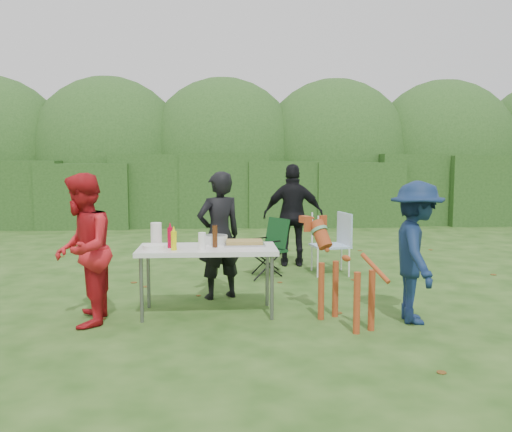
{
  "coord_description": "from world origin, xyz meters",
  "views": [
    {
      "loc": [
        -0.13,
        -5.86,
        1.69
      ],
      "look_at": [
        0.32,
        0.72,
        1.0
      ],
      "focal_mm": 38.0,
      "sensor_mm": 36.0,
      "label": 1
    }
  ],
  "objects": [
    {
      "name": "folding_table",
      "position": [
        -0.26,
        -0.01,
        0.69
      ],
      "size": [
        1.5,
        0.7,
        0.74
      ],
      "color": "silver",
      "rests_on": "ground"
    },
    {
      "name": "camping_chair",
      "position": [
        0.56,
        1.89,
        0.42
      ],
      "size": [
        0.73,
        0.73,
        0.84
      ],
      "primitive_type": null,
      "rotation": [
        0.0,
        0.0,
        3.72
      ],
      "color": "#113D1A",
      "rests_on": "ground"
    },
    {
      "name": "plate_stack",
      "position": [
        -0.82,
        -0.13,
        0.77
      ],
      "size": [
        0.24,
        0.24,
        0.05
      ],
      "primitive_type": "cylinder",
      "color": "white",
      "rests_on": "folding_table"
    },
    {
      "name": "ground",
      "position": [
        0.0,
        0.0,
        0.0
      ],
      "size": [
        80.0,
        80.0,
        0.0
      ],
      "primitive_type": "plane",
      "color": "#1E4211"
    },
    {
      "name": "person_black_puffy",
      "position": [
        1.05,
        2.61,
        0.81
      ],
      "size": [
        0.99,
        0.5,
        1.62
      ],
      "primitive_type": "imported",
      "rotation": [
        0.0,
        0.0,
        3.03
      ],
      "color": "black",
      "rests_on": "ground"
    },
    {
      "name": "beer_bottle",
      "position": [
        -0.18,
        -0.03,
        0.86
      ],
      "size": [
        0.06,
        0.06,
        0.24
      ],
      "primitive_type": "cylinder",
      "color": "#47230F",
      "rests_on": "folding_table"
    },
    {
      "name": "ketchup_bottle",
      "position": [
        -0.66,
        -0.04,
        0.85
      ],
      "size": [
        0.06,
        0.06,
        0.22
      ],
      "primitive_type": "cylinder",
      "color": "#A80323",
      "rests_on": "folding_table"
    },
    {
      "name": "food_tray",
      "position": [
        0.15,
        0.09,
        0.75
      ],
      "size": [
        0.45,
        0.3,
        0.02
      ],
      "primitive_type": "cube",
      "color": "#B7B7BA",
      "rests_on": "folding_table"
    },
    {
      "name": "dog",
      "position": [
        1.16,
        -0.52,
        0.53
      ],
      "size": [
        0.91,
        1.19,
        1.05
      ],
      "primitive_type": null,
      "rotation": [
        0.0,
        0.0,
        2.05
      ],
      "color": "#9D3D1B",
      "rests_on": "ground"
    },
    {
      "name": "child",
      "position": [
        1.91,
        -0.46,
        0.74
      ],
      "size": [
        0.69,
        1.02,
        1.47
      ],
      "primitive_type": "imported",
      "rotation": [
        0.0,
        0.0,
        1.42
      ],
      "color": "#102345",
      "rests_on": "ground"
    },
    {
      "name": "pasta_bowl",
      "position": [
        -0.17,
        0.21,
        0.79
      ],
      "size": [
        0.26,
        0.26,
        0.1
      ],
      "primitive_type": "cylinder",
      "color": "silver",
      "rests_on": "folding_table"
    },
    {
      "name": "mustard_bottle",
      "position": [
        -0.61,
        -0.18,
        0.84
      ],
      "size": [
        0.06,
        0.06,
        0.2
      ],
      "primitive_type": "cylinder",
      "color": "yellow",
      "rests_on": "folding_table"
    },
    {
      "name": "hedge_row",
      "position": [
        0.0,
        8.0,
        0.85
      ],
      "size": [
        22.0,
        1.4,
        1.7
      ],
      "primitive_type": "cube",
      "color": "#23471C",
      "rests_on": "ground"
    },
    {
      "name": "focaccia_bread",
      "position": [
        0.15,
        0.09,
        0.78
      ],
      "size": [
        0.4,
        0.26,
        0.04
      ],
      "primitive_type": "cube",
      "color": "#A18643",
      "rests_on": "food_tray"
    },
    {
      "name": "paper_towel_roll",
      "position": [
        -0.82,
        0.1,
        0.87
      ],
      "size": [
        0.12,
        0.12,
        0.26
      ],
      "primitive_type": "cylinder",
      "color": "white",
      "rests_on": "folding_table"
    },
    {
      "name": "cup_stack",
      "position": [
        -0.31,
        -0.15,
        0.83
      ],
      "size": [
        0.08,
        0.08,
        0.18
      ],
      "primitive_type": "cylinder",
      "color": "white",
      "rests_on": "folding_table"
    },
    {
      "name": "shrub_backdrop",
      "position": [
        0.0,
        9.6,
        1.6
      ],
      "size": [
        20.0,
        2.6,
        3.2
      ],
      "primitive_type": "ellipsoid",
      "color": "#3D6628",
      "rests_on": "ground"
    },
    {
      "name": "person_red_jacket",
      "position": [
        -1.52,
        -0.33,
        0.78
      ],
      "size": [
        0.65,
        0.8,
        1.56
      ],
      "primitive_type": "imported",
      "rotation": [
        0.0,
        0.0,
        -1.49
      ],
      "color": "red",
      "rests_on": "ground"
    },
    {
      "name": "person_cook",
      "position": [
        -0.13,
        0.66,
        0.77
      ],
      "size": [
        0.67,
        0.57,
        1.55
      ],
      "primitive_type": "imported",
      "rotation": [
        0.0,
        0.0,
        3.57
      ],
      "color": "black",
      "rests_on": "ground"
    },
    {
      "name": "lawn_chair",
      "position": [
        1.51,
        1.96,
        0.46
      ],
      "size": [
        0.64,
        0.64,
        0.91
      ],
      "primitive_type": null,
      "rotation": [
        0.0,
        0.0,
        3.35
      ],
      "color": "#4987B9",
      "rests_on": "ground"
    }
  ]
}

